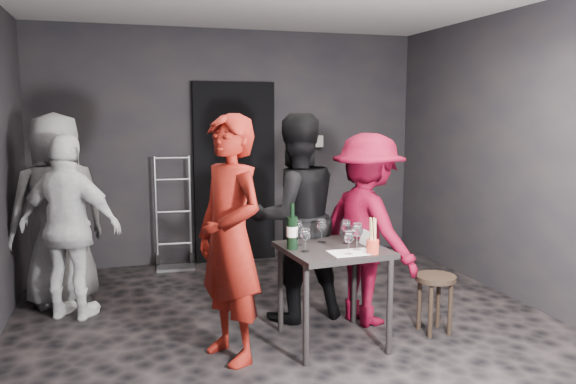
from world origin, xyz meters
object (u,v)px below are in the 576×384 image
object	(u,v)px
wine_bottle	(292,232)
hand_truck	(175,248)
woman_black	(295,201)
stool	(435,288)
bystander_cream	(70,222)
breadstick_cup	(373,236)
tasting_table	(333,260)
man_maroon	(368,224)
bystander_grey	(57,194)
server_red	(230,219)

from	to	relation	value
wine_bottle	hand_truck	bearing A→B (deg)	104.79
woman_black	wine_bottle	distance (m)	0.61
stool	bystander_cream	world-z (taller)	bystander_cream
bystander_cream	breadstick_cup	xyz separation A→B (m)	(2.14, -1.39, 0.04)
woman_black	breadstick_cup	world-z (taller)	woman_black
hand_truck	bystander_cream	distance (m)	1.78
tasting_table	breadstick_cup	size ratio (longest dim) A/B	2.67
tasting_table	woman_black	size ratio (longest dim) A/B	0.37
man_maroon	bystander_cream	distance (m)	2.51
hand_truck	bystander_grey	world-z (taller)	bystander_grey
hand_truck	bystander_grey	bearing A→B (deg)	-135.43
bystander_cream	bystander_grey	xyz separation A→B (m)	(-0.13, 0.42, 0.19)
woman_black	stool	bearing A→B (deg)	141.48
hand_truck	woman_black	world-z (taller)	woman_black
hand_truck	server_red	xyz separation A→B (m)	(0.16, -2.53, 0.79)
woman_black	bystander_grey	size ratio (longest dim) A/B	0.99
bystander_cream	woman_black	bearing A→B (deg)	-168.05
hand_truck	breadstick_cup	distance (m)	3.05
server_red	woman_black	xyz separation A→B (m)	(0.68, 0.64, -0.00)
man_maroon	wine_bottle	distance (m)	0.80
stool	breadstick_cup	distance (m)	0.86
bystander_cream	tasting_table	bearing A→B (deg)	177.99
tasting_table	wine_bottle	world-z (taller)	wine_bottle
stool	man_maroon	xyz separation A→B (m)	(-0.42, 0.38, 0.47)
man_maroon	tasting_table	bearing A→B (deg)	109.58
hand_truck	breadstick_cup	world-z (taller)	hand_truck
breadstick_cup	bystander_cream	bearing A→B (deg)	146.92
stool	wine_bottle	xyz separation A→B (m)	(-1.17, 0.08, 0.51)
stool	wine_bottle	world-z (taller)	wine_bottle
wine_bottle	stool	bearing A→B (deg)	-4.04
server_red	man_maroon	distance (m)	1.29
bystander_grey	wine_bottle	size ratio (longest dim) A/B	5.96
hand_truck	tasting_table	xyz separation A→B (m)	(0.96, -2.48, 0.42)
breadstick_cup	man_maroon	bearing A→B (deg)	68.53
stool	bystander_cream	bearing A→B (deg)	157.10
tasting_table	bystander_grey	distance (m)	2.61
tasting_table	wine_bottle	size ratio (longest dim) A/B	2.18
stool	man_maroon	bearing A→B (deg)	138.28
server_red	bystander_cream	distance (m)	1.65
server_red	bystander_grey	size ratio (longest dim) A/B	0.99
wine_bottle	man_maroon	bearing A→B (deg)	21.65
man_maroon	hand_truck	bearing A→B (deg)	15.29
server_red	wine_bottle	xyz separation A→B (m)	(0.48, 0.08, -0.14)
woman_black	bystander_grey	world-z (taller)	bystander_grey
stool	breadstick_cup	xyz separation A→B (m)	(-0.66, -0.21, 0.51)
woman_black	breadstick_cup	distance (m)	0.93
hand_truck	tasting_table	bearing A→B (deg)	-64.25
hand_truck	woman_black	bearing A→B (deg)	-61.24
stool	server_red	bearing A→B (deg)	179.88
server_red	bystander_grey	xyz separation A→B (m)	(-1.28, 1.60, 0.01)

